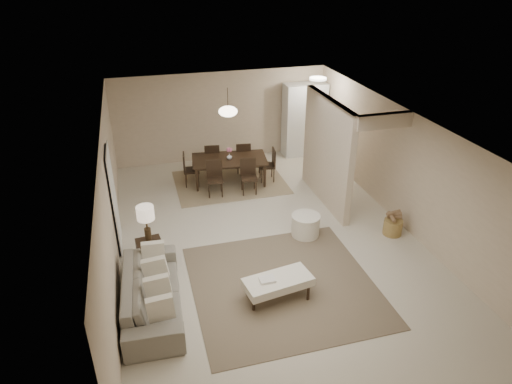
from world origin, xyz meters
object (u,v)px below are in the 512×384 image
object	(u,v)px
sofa	(152,292)
round_pouf	(306,226)
pantry_cabinet	(304,120)
side_table	(150,253)
wicker_basket	(393,227)
dining_table	(230,171)
ottoman_bench	(278,282)

from	to	relation	value
sofa	round_pouf	world-z (taller)	sofa
pantry_cabinet	side_table	size ratio (longest dim) A/B	4.16
sofa	wicker_basket	size ratio (longest dim) A/B	5.89
sofa	wicker_basket	xyz separation A→B (m)	(5.06, 1.00, -0.17)
dining_table	round_pouf	bearing A→B (deg)	-63.69
pantry_cabinet	ottoman_bench	bearing A→B (deg)	-114.37
pantry_cabinet	round_pouf	bearing A→B (deg)	-109.93
pantry_cabinet	wicker_basket	distance (m)	4.79
pantry_cabinet	dining_table	bearing A→B (deg)	-151.67
pantry_cabinet	sofa	size ratio (longest dim) A/B	0.91
sofa	pantry_cabinet	bearing A→B (deg)	-37.14
side_table	dining_table	world-z (taller)	dining_table
pantry_cabinet	side_table	xyz separation A→B (m)	(-4.75, -4.43, -0.80)
side_table	dining_table	size ratio (longest dim) A/B	0.27
ottoman_bench	round_pouf	world-z (taller)	round_pouf
side_table	wicker_basket	bearing A→B (deg)	-3.07
sofa	side_table	size ratio (longest dim) A/B	4.59
pantry_cabinet	round_pouf	xyz separation A→B (m)	(-1.54, -4.25, -0.82)
sofa	side_table	world-z (taller)	sofa
ottoman_bench	round_pouf	xyz separation A→B (m)	(1.18, 1.75, -0.10)
sofa	dining_table	bearing A→B (deg)	-24.72
pantry_cabinet	ottoman_bench	size ratio (longest dim) A/B	1.71
pantry_cabinet	wicker_basket	world-z (taller)	pantry_cabinet
wicker_basket	pantry_cabinet	bearing A→B (deg)	93.15
pantry_cabinet	side_table	bearing A→B (deg)	-137.00
pantry_cabinet	ottoman_bench	xyz separation A→B (m)	(-2.72, -6.00, -0.72)
dining_table	side_table	bearing A→B (deg)	-118.44
sofa	ottoman_bench	xyz separation A→B (m)	(2.08, -0.30, -0.01)
wicker_basket	sofa	bearing A→B (deg)	-168.81
round_pouf	side_table	bearing A→B (deg)	-176.80
pantry_cabinet	round_pouf	world-z (taller)	pantry_cabinet
pantry_cabinet	dining_table	xyz separation A→B (m)	(-2.52, -1.36, -0.72)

